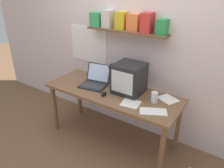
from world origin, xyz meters
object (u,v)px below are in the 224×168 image
loose_paper_near_monitor (153,111)px  desk_lamp (113,70)px  loose_paper_near_laptop (131,103)px  computer_mouse (104,94)px  laptop (95,80)px  open_notebook (168,99)px  juice_glass (154,98)px  corner_desk (112,96)px  crt_monitor (129,78)px

loose_paper_near_monitor → desk_lamp: bearing=156.5°
loose_paper_near_laptop → loose_paper_near_monitor: (0.28, -0.02, 0.00)m
desk_lamp → computer_mouse: desk_lamp is taller
laptop → open_notebook: size_ratio=1.47×
juice_glass → loose_paper_near_monitor: 0.21m
loose_paper_near_monitor → open_notebook: 0.35m
corner_desk → loose_paper_near_laptop: (0.34, -0.13, 0.07)m
laptop → open_notebook: laptop is taller
crt_monitor → laptop: crt_monitor is taller
crt_monitor → computer_mouse: bearing=-130.3°
corner_desk → loose_paper_near_laptop: 0.37m
desk_lamp → open_notebook: size_ratio=1.15×
laptop → juice_glass: 0.84m
corner_desk → loose_paper_near_laptop: loose_paper_near_laptop is taller
corner_desk → open_notebook: size_ratio=6.47×
computer_mouse → loose_paper_near_laptop: 0.37m
desk_lamp → juice_glass: 0.66m
corner_desk → loose_paper_near_monitor: loose_paper_near_monitor is taller
crt_monitor → loose_paper_near_laptop: 0.34m
computer_mouse → loose_paper_near_monitor: computer_mouse is taller
open_notebook → laptop: bearing=-171.3°
juice_glass → computer_mouse: (-0.58, -0.18, -0.04)m
laptop → loose_paper_near_laptop: 0.67m
open_notebook → crt_monitor: bearing=-169.4°
juice_glass → open_notebook: (0.11, 0.15, -0.05)m
juice_glass → open_notebook: size_ratio=0.47×
crt_monitor → loose_paper_near_monitor: (0.44, -0.25, -0.18)m
desk_lamp → juice_glass: (0.63, -0.12, -0.16)m
desk_lamp → computer_mouse: bearing=-62.4°
corner_desk → open_notebook: (0.66, 0.19, 0.07)m
laptop → juice_glass: bearing=-10.3°
laptop → loose_paper_near_monitor: laptop is taller
laptop → loose_paper_near_monitor: 0.94m
computer_mouse → laptop: bearing=144.8°
corner_desk → laptop: (-0.30, 0.05, 0.13)m
loose_paper_near_monitor → open_notebook: size_ratio=1.20×
crt_monitor → desk_lamp: (-0.26, 0.05, 0.04)m
laptop → loose_paper_near_monitor: (0.92, -0.20, -0.06)m
juice_glass → loose_paper_near_monitor: size_ratio=0.39×
corner_desk → laptop: 0.33m
loose_paper_near_laptop → open_notebook: size_ratio=0.87×
desk_lamp → loose_paper_near_monitor: bearing=-6.6°
open_notebook → corner_desk: bearing=-163.6°
corner_desk → juice_glass: juice_glass is taller
juice_glass → loose_paper_near_laptop: size_ratio=0.54×
computer_mouse → open_notebook: (0.69, 0.34, -0.01)m
crt_monitor → loose_paper_near_laptop: (0.16, -0.24, -0.18)m
crt_monitor → corner_desk: bearing=-150.1°
crt_monitor → juice_glass: bearing=-9.8°
corner_desk → crt_monitor: 0.33m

